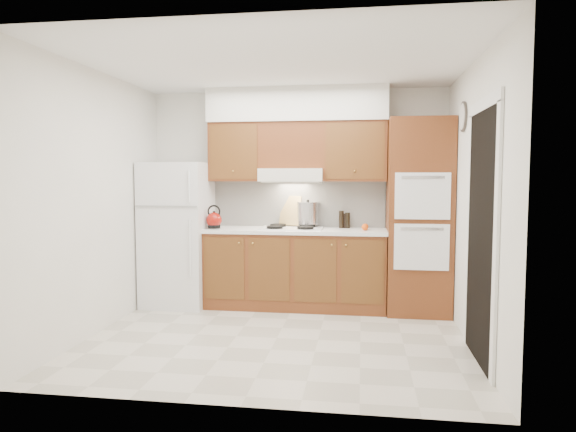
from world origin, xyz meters
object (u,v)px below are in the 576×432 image
Objects in this scene: kettle at (214,220)px; stock_pot at (308,214)px; oven_cabinet at (419,217)px; fridge at (178,234)px.

kettle is 1.13m from stock_pot.
oven_cabinet is 11.94× the size of kettle.
fridge is 6.38× the size of stock_pot.
oven_cabinet is at bearing -5.64° from kettle.
stock_pot is (-1.29, 0.23, 0.00)m from oven_cabinet.
oven_cabinet is 2.37m from kettle.
fridge reaches higher than kettle.
kettle is at bearing -177.46° from oven_cabinet.
fridge is 0.78× the size of oven_cabinet.
oven_cabinet reaches higher than kettle.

